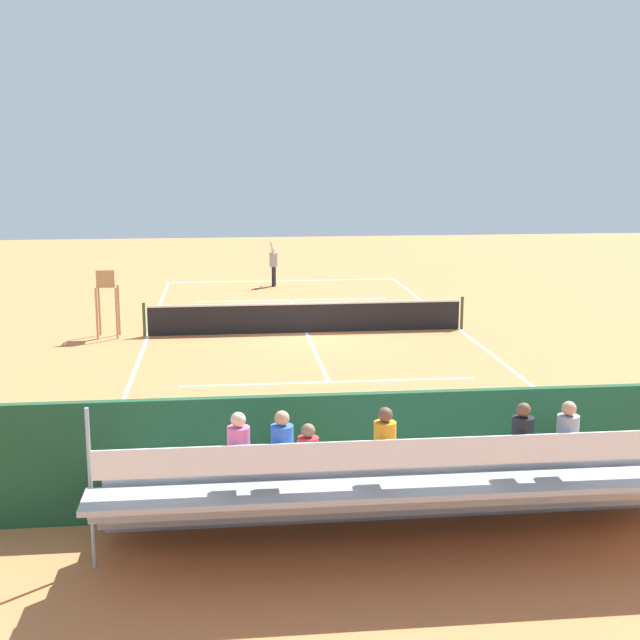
# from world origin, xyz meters

# --- Properties ---
(ground_plane) EXTENTS (60.00, 60.00, 0.00)m
(ground_plane) POSITION_xyz_m (0.00, 0.00, 0.00)
(ground_plane) COLOR #D17542
(court_line_markings) EXTENTS (10.10, 22.20, 0.01)m
(court_line_markings) POSITION_xyz_m (0.00, -0.04, 0.00)
(court_line_markings) COLOR white
(court_line_markings) RESTS_ON ground
(tennis_net) EXTENTS (10.30, 0.10, 1.07)m
(tennis_net) POSITION_xyz_m (0.00, 0.00, 0.50)
(tennis_net) COLOR black
(tennis_net) RESTS_ON ground
(backdrop_wall) EXTENTS (18.00, 0.16, 2.00)m
(backdrop_wall) POSITION_xyz_m (0.00, 14.00, 1.00)
(backdrop_wall) COLOR #1E4C2D
(backdrop_wall) RESTS_ON ground
(bleacher_stand) EXTENTS (9.06, 2.40, 2.48)m
(bleacher_stand) POSITION_xyz_m (0.03, 15.40, 0.98)
(bleacher_stand) COLOR #9EA0A5
(bleacher_stand) RESTS_ON ground
(umpire_chair) EXTENTS (0.67, 0.67, 2.14)m
(umpire_chair) POSITION_xyz_m (6.20, 0.04, 1.31)
(umpire_chair) COLOR #A88456
(umpire_chair) RESTS_ON ground
(courtside_bench) EXTENTS (1.80, 0.40, 0.93)m
(courtside_bench) POSITION_xyz_m (-1.83, 13.27, 0.56)
(courtside_bench) COLOR #33383D
(courtside_bench) RESTS_ON ground
(equipment_bag) EXTENTS (0.90, 0.36, 0.36)m
(equipment_bag) POSITION_xyz_m (-0.04, 13.40, 0.18)
(equipment_bag) COLOR #334C8C
(equipment_bag) RESTS_ON ground
(tennis_player) EXTENTS (0.44, 0.56, 1.93)m
(tennis_player) POSITION_xyz_m (0.47, -9.53, 1.02)
(tennis_player) COLOR black
(tennis_player) RESTS_ON ground
(tennis_racket) EXTENTS (0.38, 0.59, 0.03)m
(tennis_racket) POSITION_xyz_m (1.12, -9.17, 0.01)
(tennis_racket) COLOR black
(tennis_racket) RESTS_ON ground
(tennis_ball_near) EXTENTS (0.07, 0.07, 0.07)m
(tennis_ball_near) POSITION_xyz_m (0.66, -8.75, 0.03)
(tennis_ball_near) COLOR #CCDB33
(tennis_ball_near) RESTS_ON ground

